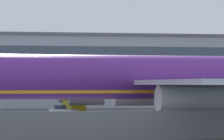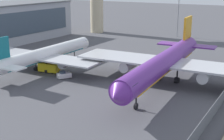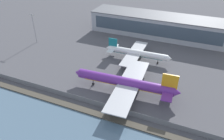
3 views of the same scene
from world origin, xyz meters
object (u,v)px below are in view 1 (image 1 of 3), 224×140
(cargo_jet_purple, at_px, (162,79))
(ops_van, at_px, (74,107))
(baggage_tug, at_px, (63,113))
(passenger_jet_white_teal, at_px, (80,87))

(cargo_jet_purple, xyz_separation_m, ops_van, (-6.01, 28.50, -3.75))
(baggage_tug, distance_m, ops_van, 6.98)
(cargo_jet_purple, distance_m, passenger_jet_white_teal, 30.72)
(passenger_jet_white_teal, xyz_separation_m, baggage_tug, (-3.20, -8.47, -3.27))
(passenger_jet_white_teal, relative_size, ops_van, 6.87)
(ops_van, bearing_deg, passenger_jet_white_teal, 58.21)
(passenger_jet_white_teal, xyz_separation_m, ops_van, (-1.13, -1.82, -2.80))
(cargo_jet_purple, relative_size, baggage_tug, 13.59)
(cargo_jet_purple, distance_m, baggage_tug, 23.68)
(passenger_jet_white_teal, height_order, ops_van, passenger_jet_white_teal)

